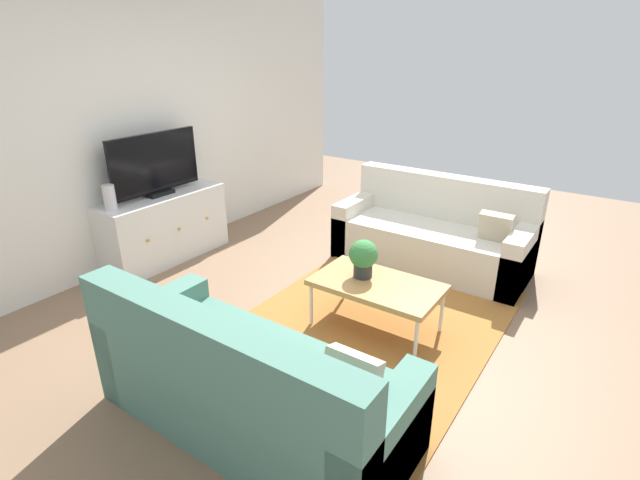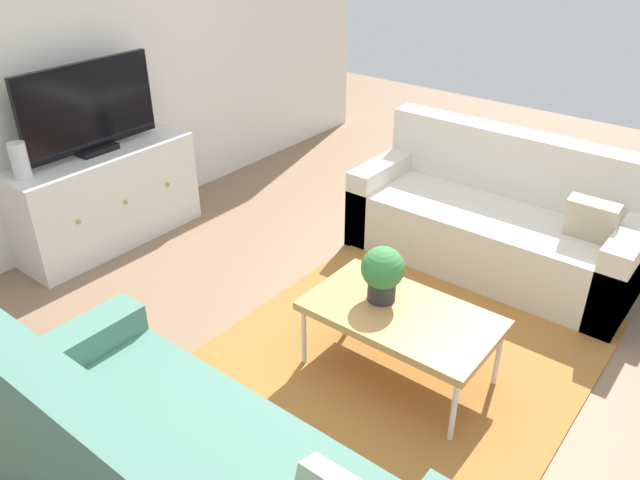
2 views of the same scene
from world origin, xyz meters
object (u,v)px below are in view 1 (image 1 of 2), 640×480
couch_left_side (244,391)px  tv_console (165,227)px  couch_right_side (435,236)px  coffee_table (377,286)px  potted_plant (363,257)px  glass_vase (110,198)px  flat_screen_tv (155,165)px

couch_left_side → tv_console: (1.36, 2.37, 0.06)m
couch_left_side → couch_right_side: same height
coffee_table → potted_plant: bearing=78.7°
couch_left_side → tv_console: size_ratio=1.42×
potted_plant → glass_vase: (-0.64, 2.33, 0.23)m
couch_right_side → tv_console: 2.82m
couch_left_side → flat_screen_tv: size_ratio=1.90×
potted_plant → flat_screen_tv: size_ratio=0.31×
couch_left_side → coffee_table: 1.41m
potted_plant → flat_screen_tv: bearing=91.9°
coffee_table → tv_console: 2.48m
potted_plant → tv_console: (-0.08, 2.33, -0.24)m
couch_left_side → potted_plant: bearing=1.6°
couch_left_side → tv_console: bearing=60.3°
couch_left_side → flat_screen_tv: bearing=60.5°
tv_console → flat_screen_tv: bearing=90.0°
couch_right_side → potted_plant: 1.47m
flat_screen_tv → glass_vase: bearing=-177.9°
glass_vase → flat_screen_tv: bearing=2.1°
couch_right_side → tv_console: bearing=122.5°
couch_right_side → coffee_table: (-1.46, -0.11, 0.09)m
couch_right_side → couch_left_side: bearing=180.0°
couch_left_side → potted_plant: (1.44, 0.04, 0.30)m
tv_console → couch_left_side: bearing=-119.7°
couch_right_side → coffee_table: couch_right_side is taller
couch_right_side → flat_screen_tv: flat_screen_tv is taller
couch_left_side → potted_plant: 1.47m
couch_right_side → coffee_table: bearing=-175.9°
couch_right_side → tv_console: (-1.52, 2.37, 0.06)m
coffee_table → glass_vase: 2.59m
couch_right_side → tv_console: size_ratio=1.42×
tv_console → glass_vase: 0.73m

